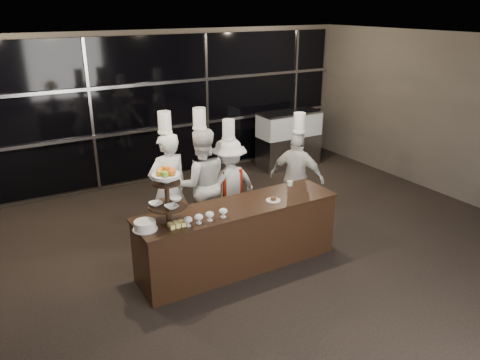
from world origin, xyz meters
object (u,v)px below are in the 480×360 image
buffet_counter (239,236)px  display_case (289,136)px  display_stand (167,191)px  chef_b (201,183)px  layer_cake (145,226)px  chef_d (297,177)px  chef_c (229,184)px  chef_a (168,187)px

buffet_counter → display_case: (3.16, 3.19, 0.22)m
display_stand → chef_b: bearing=48.2°
layer_cake → chef_d: chef_d is taller
display_stand → chef_c: 1.91m
display_stand → layer_cake: size_ratio=2.48×
chef_b → chef_c: size_ratio=1.12×
display_case → chef_a: size_ratio=0.69×
chef_b → chef_c: (0.48, -0.01, -0.11)m
buffet_counter → chef_a: bearing=114.9°
chef_a → layer_cake: bearing=-123.2°
buffet_counter → chef_d: bearing=26.0°
layer_cake → chef_c: chef_c is taller
display_stand → layer_cake: (-0.32, -0.05, -0.37)m
chef_a → chef_b: chef_b is taller
buffet_counter → chef_b: chef_b is taller
buffet_counter → display_case: display_case is taller
layer_cake → chef_a: (0.79, 1.20, -0.08)m
chef_d → chef_a: bearing=169.3°
buffet_counter → display_stand: bearing=-180.0°
display_stand → chef_d: (2.55, 0.76, -0.54)m
buffet_counter → display_stand: (-1.00, -0.00, 0.87)m
layer_cake → chef_b: size_ratio=0.15×
layer_cake → display_case: (4.48, 3.24, -0.29)m
chef_b → chef_d: 1.61m
display_stand → display_case: (4.16, 3.19, -0.65)m
chef_c → chef_d: chef_d is taller
buffet_counter → layer_cake: bearing=-177.8°
buffet_counter → chef_a: (-0.54, 1.15, 0.43)m
buffet_counter → chef_d: chef_d is taller
chef_d → chef_b: bearing=167.7°
display_stand → chef_a: (0.47, 1.15, -0.44)m
layer_cake → chef_d: bearing=15.7°
chef_c → chef_d: bearing=-17.2°
display_case → chef_a: 4.23m
display_stand → chef_d: 2.71m
layer_cake → chef_a: 1.44m
chef_c → chef_b: bearing=179.2°
display_stand → display_case: display_stand is taller
chef_b → buffet_counter: bearing=-89.1°
chef_c → chef_d: (1.09, -0.34, 0.03)m
display_stand → chef_d: bearing=16.5°
buffet_counter → chef_a: 1.34m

